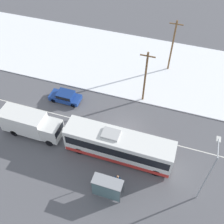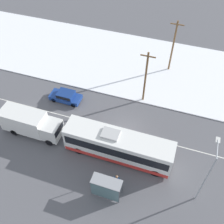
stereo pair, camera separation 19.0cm
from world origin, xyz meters
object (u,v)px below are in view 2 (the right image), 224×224
(streetlamp, at_px, (208,171))
(utility_pole_roadside, at_px, (146,77))
(city_bus, at_px, (118,146))
(box_truck, at_px, (30,123))
(sedan_car, at_px, (66,96))
(pedestrian_at_stop, at_px, (117,180))
(utility_pole_snowlot, at_px, (173,46))
(bus_shelter, at_px, (106,188))

(streetlamp, distance_m, utility_pole_roadside, 13.78)
(utility_pole_roadside, bearing_deg, streetlamp, -53.57)
(city_bus, distance_m, streetlamp, 9.30)
(box_truck, xyz_separation_m, sedan_car, (1.43, 6.08, -0.92))
(pedestrian_at_stop, bearing_deg, streetlamp, 11.53)
(utility_pole_roadside, bearing_deg, box_truck, -139.52)
(streetlamp, bearing_deg, box_truck, 174.92)
(streetlamp, relative_size, utility_pole_snowlot, 0.93)
(streetlamp, height_order, utility_pole_roadside, utility_pole_roadside)
(sedan_car, distance_m, streetlamp, 19.72)
(utility_pole_snowlot, bearing_deg, sedan_car, -137.27)
(sedan_car, bearing_deg, utility_pole_roadside, -160.96)
(utility_pole_roadside, height_order, utility_pole_snowlot, utility_pole_snowlot)
(bus_shelter, relative_size, utility_pole_snowlot, 0.37)
(bus_shelter, bearing_deg, city_bus, 93.76)
(bus_shelter, height_order, streetlamp, streetlamp)
(sedan_car, bearing_deg, bus_shelter, 131.09)
(city_bus, bearing_deg, streetlamp, -12.19)
(city_bus, bearing_deg, utility_pole_snowlot, 81.36)
(streetlamp, bearing_deg, utility_pole_snowlot, 108.37)
(city_bus, xyz_separation_m, pedestrian_at_stop, (0.95, -3.45, -0.62))
(streetlamp, relative_size, utility_pole_roadside, 0.97)
(box_truck, bearing_deg, utility_pole_snowlot, 52.20)
(utility_pole_roadside, distance_m, utility_pole_snowlot, 7.68)
(city_bus, height_order, box_truck, city_bus)
(pedestrian_at_stop, bearing_deg, sedan_car, 136.95)
(sedan_car, xyz_separation_m, streetlamp, (17.72, -7.78, 3.79))
(pedestrian_at_stop, distance_m, utility_pole_snowlot, 20.33)
(sedan_car, height_order, utility_pole_snowlot, utility_pole_snowlot)
(city_bus, bearing_deg, utility_pole_roadside, 86.96)
(city_bus, height_order, sedan_car, city_bus)
(box_truck, distance_m, utility_pole_snowlot, 21.37)
(sedan_car, xyz_separation_m, utility_pole_snowlot, (11.58, 10.70, 3.32))
(bus_shelter, xyz_separation_m, utility_pole_roadside, (0.17, 14.05, 2.24))
(pedestrian_at_stop, xyz_separation_m, bus_shelter, (-0.63, -1.40, 0.57))
(bus_shelter, distance_m, streetlamp, 9.31)
(box_truck, xyz_separation_m, bus_shelter, (10.81, -4.68, -0.01))
(sedan_car, distance_m, utility_pole_snowlot, 16.12)
(box_truck, xyz_separation_m, pedestrian_at_stop, (11.44, -3.27, -0.57))
(box_truck, bearing_deg, bus_shelter, -23.40)
(utility_pole_snowlot, bearing_deg, bus_shelter, -95.87)
(pedestrian_at_stop, bearing_deg, bus_shelter, -114.26)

